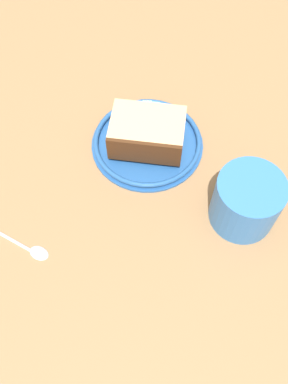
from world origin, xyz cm
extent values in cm
cube|color=#936D47|center=(0.00, 0.00, -1.69)|extent=(129.71, 129.71, 3.37)
cylinder|color=#26599E|center=(-3.80, -5.06, 0.38)|extent=(18.47, 18.47, 0.76)
torus|color=#26599E|center=(-3.80, -5.06, 1.15)|extent=(17.78, 17.78, 0.78)
cube|color=#472814|center=(-3.80, -5.06, 1.06)|extent=(13.95, 13.16, 0.60)
cube|color=#EAB27F|center=(-3.80, -5.06, 3.75)|extent=(13.95, 13.16, 4.78)
cube|color=#472814|center=(-1.30, -1.66, 3.75)|extent=(9.67, 7.33, 4.78)
cylinder|color=#3372BF|center=(-9.83, 13.14, 4.34)|extent=(9.66, 9.66, 8.68)
cylinder|color=#47230F|center=(-9.83, 13.14, 6.88)|extent=(8.50, 8.50, 0.40)
torus|color=#3372BF|center=(-13.97, 10.65, 4.34)|extent=(4.54, 3.23, 4.74)
ellipsoid|color=silver|center=(19.13, 4.29, 0.40)|extent=(3.30, 3.60, 0.80)
cylinder|color=silver|center=(22.17, -0.48, 0.25)|extent=(4.88, 7.28, 0.50)
camera|label=1|loc=(16.60, 31.16, 56.94)|focal=39.40mm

